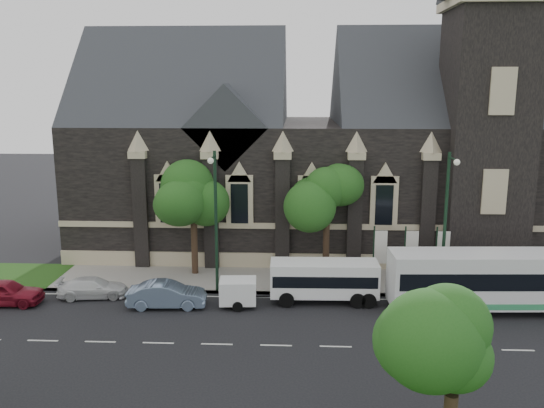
# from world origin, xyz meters

# --- Properties ---
(ground) EXTENTS (160.00, 160.00, 0.00)m
(ground) POSITION_xyz_m (0.00, 0.00, 0.00)
(ground) COLOR black
(ground) RESTS_ON ground
(sidewalk) EXTENTS (80.00, 5.00, 0.15)m
(sidewalk) POSITION_xyz_m (0.00, 9.50, 0.07)
(sidewalk) COLOR #9C958E
(sidewalk) RESTS_ON ground
(museum) EXTENTS (40.00, 17.70, 29.90)m
(museum) POSITION_xyz_m (5.12, 18.78, 8.17)
(museum) COLOR black
(museum) RESTS_ON ground
(tree_park_east) EXTENTS (3.40, 3.40, 6.28)m
(tree_park_east) POSITION_xyz_m (6.18, -9.32, 4.62)
(tree_park_east) COLOR black
(tree_park_east) RESTS_ON ground
(tree_walk_right) EXTENTS (4.08, 4.08, 7.80)m
(tree_walk_right) POSITION_xyz_m (3.21, 10.71, 5.82)
(tree_walk_right) COLOR black
(tree_walk_right) RESTS_ON ground
(tree_walk_left) EXTENTS (3.91, 3.91, 7.64)m
(tree_walk_left) POSITION_xyz_m (-5.80, 10.70, 5.73)
(tree_walk_left) COLOR black
(tree_walk_left) RESTS_ON ground
(street_lamp_near) EXTENTS (0.36, 1.88, 9.00)m
(street_lamp_near) POSITION_xyz_m (10.00, 7.09, 5.11)
(street_lamp_near) COLOR black
(street_lamp_near) RESTS_ON ground
(street_lamp_mid) EXTENTS (0.36, 1.88, 9.00)m
(street_lamp_mid) POSITION_xyz_m (-4.00, 7.09, 5.11)
(street_lamp_mid) COLOR black
(street_lamp_mid) RESTS_ON ground
(banner_flag_left) EXTENTS (0.90, 0.10, 4.00)m
(banner_flag_left) POSITION_xyz_m (6.29, 9.00, 2.38)
(banner_flag_left) COLOR black
(banner_flag_left) RESTS_ON ground
(banner_flag_center) EXTENTS (0.90, 0.10, 4.00)m
(banner_flag_center) POSITION_xyz_m (8.29, 9.00, 2.38)
(banner_flag_center) COLOR black
(banner_flag_center) RESTS_ON ground
(banner_flag_right) EXTENTS (0.90, 0.10, 4.00)m
(banner_flag_right) POSITION_xyz_m (10.29, 9.00, 2.38)
(banner_flag_right) COLOR black
(banner_flag_right) RESTS_ON ground
(tour_coach) EXTENTS (12.19, 3.25, 3.53)m
(tour_coach) POSITION_xyz_m (12.45, 4.96, 1.92)
(tour_coach) COLOR silver
(tour_coach) RESTS_ON ground
(shuttle_bus) EXTENTS (6.49, 2.42, 2.49)m
(shuttle_bus) POSITION_xyz_m (2.70, 6.06, 1.45)
(shuttle_bus) COLOR white
(shuttle_bus) RESTS_ON ground
(box_trailer) EXTENTS (3.15, 1.85, 1.66)m
(box_trailer) POSITION_xyz_m (-2.44, 5.02, 0.94)
(box_trailer) COLOR white
(box_trailer) RESTS_ON ground
(sedan) EXTENTS (4.69, 1.89, 1.52)m
(sedan) POSITION_xyz_m (-6.63, 4.76, 0.76)
(sedan) COLOR #7186A3
(sedan) RESTS_ON ground
(car_far_red) EXTENTS (4.55, 1.98, 1.53)m
(car_far_red) POSITION_xyz_m (-16.42, 4.70, 0.76)
(car_far_red) COLOR maroon
(car_far_red) RESTS_ON ground
(car_far_white) EXTENTS (4.44, 2.29, 1.23)m
(car_far_white) POSITION_xyz_m (-11.55, 6.10, 0.62)
(car_far_white) COLOR silver
(car_far_white) RESTS_ON ground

